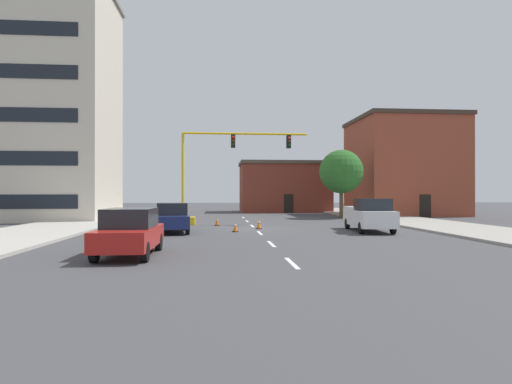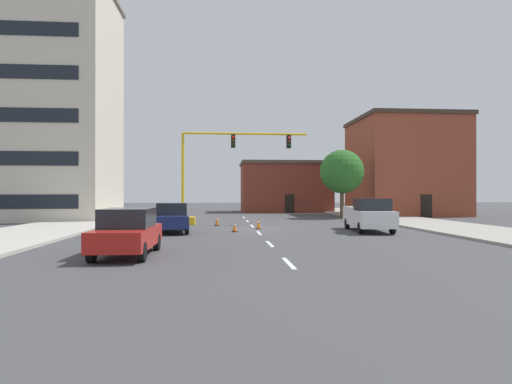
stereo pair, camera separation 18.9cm
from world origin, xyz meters
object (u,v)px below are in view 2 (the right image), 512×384
object	(u,v)px
sedan_navy_mid_left	(171,217)
traffic_cone_roadside_b	(235,227)
tree_right_mid	(342,172)
traffic_cone_roadside_c	(259,224)
traffic_signal_gantry	(201,193)
pickup_truck_white	(368,215)
sedan_red_near_left	(128,232)
traffic_cone_roadside_a	(217,221)

from	to	relation	value
sedan_navy_mid_left	traffic_cone_roadside_b	xyz separation A→B (m)	(3.72, 0.06, -0.59)
tree_right_mid	traffic_cone_roadside_c	size ratio (longest dim) A/B	9.31
traffic_signal_gantry	tree_right_mid	xyz separation A→B (m)	(12.65, 7.23, 2.00)
pickup_truck_white	sedan_navy_mid_left	world-z (taller)	pickup_truck_white
sedan_navy_mid_left	traffic_cone_roadside_c	bearing A→B (deg)	22.16
pickup_truck_white	sedan_red_near_left	bearing A→B (deg)	-142.67
tree_right_mid	traffic_cone_roadside_b	xyz separation A→B (m)	(-10.40, -13.77, -4.01)
pickup_truck_white	sedan_red_near_left	size ratio (longest dim) A/B	1.22
traffic_signal_gantry	sedan_navy_mid_left	world-z (taller)	traffic_signal_gantry
tree_right_mid	traffic_cone_roadside_a	size ratio (longest dim) A/B	9.91
sedan_navy_mid_left	traffic_cone_roadside_a	xyz separation A→B (m)	(2.62, 5.34, -0.57)
traffic_signal_gantry	traffic_cone_roadside_a	distance (m)	2.63
traffic_cone_roadside_c	sedan_navy_mid_left	bearing A→B (deg)	-157.84
sedan_red_near_left	traffic_cone_roadside_a	size ratio (longest dim) A/B	7.06
traffic_cone_roadside_c	traffic_cone_roadside_b	bearing A→B (deg)	-127.40
pickup_truck_white	traffic_cone_roadside_c	distance (m)	6.92
tree_right_mid	traffic_cone_roadside_b	size ratio (longest dim) A/B	10.35
sedan_navy_mid_left	traffic_cone_roadside_b	world-z (taller)	sedan_navy_mid_left
traffic_cone_roadside_a	traffic_signal_gantry	bearing A→B (deg)	132.52
traffic_signal_gantry	traffic_cone_roadside_a	bearing A→B (deg)	-47.48
traffic_signal_gantry	sedan_navy_mid_left	size ratio (longest dim) A/B	2.17
sedan_red_near_left	sedan_navy_mid_left	bearing A→B (deg)	86.79
sedan_red_near_left	sedan_navy_mid_left	xyz separation A→B (m)	(0.54, 9.64, 0.00)
traffic_signal_gantry	sedan_navy_mid_left	xyz separation A→B (m)	(-1.47, -6.60, -1.42)
tree_right_mid	pickup_truck_white	size ratio (longest dim) A/B	1.15
traffic_signal_gantry	traffic_cone_roadside_c	xyz separation A→B (m)	(3.86, -4.43, -1.98)
traffic_cone_roadside_a	traffic_cone_roadside_c	xyz separation A→B (m)	(2.70, -3.17, 0.02)
tree_right_mid	traffic_signal_gantry	bearing A→B (deg)	-150.25
traffic_cone_roadside_a	traffic_cone_roadside_b	distance (m)	5.39
pickup_truck_white	traffic_cone_roadside_a	distance (m)	10.75
pickup_truck_white	traffic_cone_roadside_c	world-z (taller)	pickup_truck_white
sedan_red_near_left	pickup_truck_white	bearing A→B (deg)	37.33
traffic_signal_gantry	sedan_navy_mid_left	bearing A→B (deg)	-102.56
traffic_cone_roadside_c	traffic_cone_roadside_a	bearing A→B (deg)	130.41
tree_right_mid	pickup_truck_white	distance (m)	14.65
tree_right_mid	sedan_navy_mid_left	size ratio (longest dim) A/B	1.36
tree_right_mid	traffic_cone_roadside_c	distance (m)	15.14
sedan_red_near_left	traffic_cone_roadside_c	bearing A→B (deg)	63.58
traffic_signal_gantry	traffic_cone_roadside_a	xyz separation A→B (m)	(1.15, -1.26, -2.00)
tree_right_mid	sedan_red_near_left	bearing A→B (deg)	-121.99
sedan_navy_mid_left	traffic_cone_roadside_c	xyz separation A→B (m)	(5.33, 2.17, -0.55)
tree_right_mid	traffic_cone_roadside_c	xyz separation A→B (m)	(-8.79, -11.66, -3.98)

